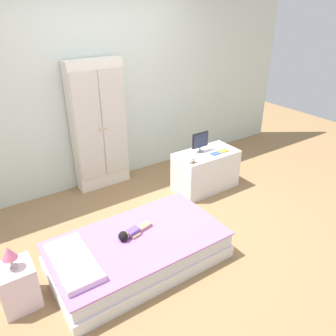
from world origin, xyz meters
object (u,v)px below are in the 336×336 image
(table_lamp, at_px, (9,254))
(book_orange, at_px, (223,151))
(tv_monitor, at_px, (200,141))
(doll, at_px, (129,234))
(bed, at_px, (138,250))
(nightstand, at_px, (18,286))
(rocking_horse_toy, at_px, (193,159))
(book_blue, at_px, (215,154))
(tv_stand, at_px, (205,170))
(wardrobe, at_px, (99,126))

(table_lamp, bearing_deg, book_orange, 11.18)
(tv_monitor, bearing_deg, doll, -152.40)
(doll, distance_m, book_orange, 1.84)
(bed, bearing_deg, nightstand, 173.94)
(bed, relative_size, table_lamp, 8.04)
(nightstand, xyz_separation_m, rocking_horse_toy, (2.21, 0.50, 0.38))
(doll, relative_size, table_lamp, 1.90)
(tv_monitor, xyz_separation_m, book_blue, (0.11, -0.18, -0.14))
(tv_stand, bearing_deg, table_lamp, -165.81)
(bed, height_order, book_orange, book_orange)
(doll, bearing_deg, rocking_horse_toy, 24.64)
(tv_monitor, bearing_deg, book_blue, -57.08)
(bed, bearing_deg, table_lamp, 173.94)
(table_lamp, height_order, wardrobe, wardrobe)
(tv_stand, height_order, book_blue, book_blue)
(nightstand, bearing_deg, wardrobe, 46.44)
(doll, height_order, book_blue, book_blue)
(wardrobe, xyz_separation_m, book_orange, (1.30, -0.98, -0.31))
(wardrobe, distance_m, tv_stand, 1.52)
(book_orange, bearing_deg, wardrobe, 143.03)
(bed, distance_m, tv_monitor, 1.73)
(wardrobe, bearing_deg, table_lamp, -133.56)
(nightstand, xyz_separation_m, tv_monitor, (2.49, 0.72, 0.48))
(doll, xyz_separation_m, book_orange, (1.72, 0.59, 0.21))
(wardrobe, xyz_separation_m, rocking_horse_toy, (0.76, -1.03, -0.27))
(table_lamp, bearing_deg, bed, -6.06)
(nightstand, height_order, tv_monitor, tv_monitor)
(tv_stand, distance_m, tv_monitor, 0.42)
(nightstand, xyz_separation_m, book_blue, (2.61, 0.54, 0.33))
(tv_stand, distance_m, book_blue, 0.30)
(table_lamp, relative_size, tv_stand, 0.24)
(tv_stand, height_order, tv_monitor, tv_monitor)
(nightstand, distance_m, rocking_horse_toy, 2.30)
(doll, distance_m, nightstand, 1.03)
(tv_stand, xyz_separation_m, rocking_horse_toy, (-0.34, -0.15, 0.32))
(wardrobe, bearing_deg, nightstand, -133.56)
(rocking_horse_toy, bearing_deg, doll, -155.36)
(book_blue, relative_size, book_orange, 0.82)
(bed, xyz_separation_m, doll, (-0.05, 0.06, 0.18))
(doll, xyz_separation_m, rocking_horse_toy, (1.19, 0.54, 0.26))
(doll, distance_m, book_blue, 1.71)
(table_lamp, relative_size, book_blue, 1.64)
(table_lamp, height_order, tv_stand, table_lamp)
(rocking_horse_toy, distance_m, book_orange, 0.54)
(doll, relative_size, book_orange, 2.56)
(book_orange, bearing_deg, nightstand, -168.82)
(doll, bearing_deg, wardrobe, 74.86)
(bed, height_order, nightstand, nightstand)
(bed, xyz_separation_m, book_orange, (1.67, 0.66, 0.39))
(doll, bearing_deg, tv_stand, 24.45)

